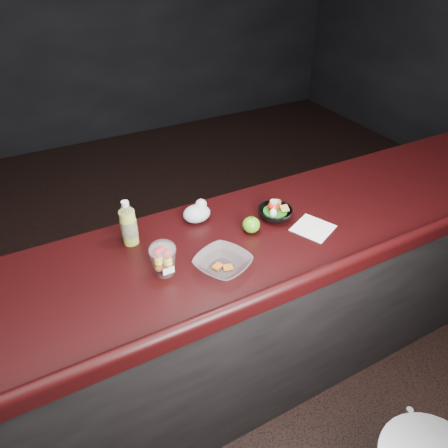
{
  "coord_description": "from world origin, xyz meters",
  "views": [
    {
      "loc": [
        -0.54,
        -0.88,
        2.1
      ],
      "look_at": [
        0.09,
        0.33,
        1.1
      ],
      "focal_mm": 32.0,
      "sensor_mm": 36.0,
      "label": 1
    }
  ],
  "objects_px": {
    "snack_bowl": "(275,212)",
    "fruit_cup": "(163,258)",
    "takeout_bowl": "(223,264)",
    "lemonade_bottle": "(129,226)",
    "green_apple": "(251,225)"
  },
  "relations": [
    {
      "from": "green_apple",
      "to": "takeout_bowl",
      "type": "distance_m",
      "value": 0.27
    },
    {
      "from": "green_apple",
      "to": "snack_bowl",
      "type": "xyz_separation_m",
      "value": [
        0.15,
        0.04,
        -0.01
      ]
    },
    {
      "from": "snack_bowl",
      "to": "fruit_cup",
      "type": "bearing_deg",
      "value": -169.1
    },
    {
      "from": "lemonade_bottle",
      "to": "takeout_bowl",
      "type": "bearing_deg",
      "value": -50.63
    },
    {
      "from": "fruit_cup",
      "to": "takeout_bowl",
      "type": "distance_m",
      "value": 0.23
    },
    {
      "from": "lemonade_bottle",
      "to": "snack_bowl",
      "type": "distance_m",
      "value": 0.66
    },
    {
      "from": "fruit_cup",
      "to": "takeout_bowl",
      "type": "relative_size",
      "value": 0.54
    },
    {
      "from": "green_apple",
      "to": "fruit_cup",
      "type": "bearing_deg",
      "value": -170.43
    },
    {
      "from": "green_apple",
      "to": "takeout_bowl",
      "type": "height_order",
      "value": "green_apple"
    },
    {
      "from": "lemonade_bottle",
      "to": "takeout_bowl",
      "type": "distance_m",
      "value": 0.43
    },
    {
      "from": "lemonade_bottle",
      "to": "takeout_bowl",
      "type": "height_order",
      "value": "lemonade_bottle"
    },
    {
      "from": "snack_bowl",
      "to": "takeout_bowl",
      "type": "height_order",
      "value": "snack_bowl"
    },
    {
      "from": "takeout_bowl",
      "to": "lemonade_bottle",
      "type": "bearing_deg",
      "value": 129.37
    },
    {
      "from": "fruit_cup",
      "to": "takeout_bowl",
      "type": "bearing_deg",
      "value": -21.69
    },
    {
      "from": "fruit_cup",
      "to": "takeout_bowl",
      "type": "xyz_separation_m",
      "value": [
        0.21,
        -0.08,
        -0.05
      ]
    }
  ]
}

